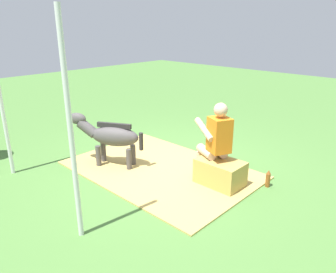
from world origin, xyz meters
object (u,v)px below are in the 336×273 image
at_px(tent_pole_left, 71,132).
at_px(tent_pole_right, 0,98).
at_px(hay_bale, 220,173).
at_px(soda_bottle, 268,179).
at_px(person_seated, 215,140).
at_px(pony_standing, 110,136).

height_order(tent_pole_left, tent_pole_right, same).
relative_size(hay_bale, soda_bottle, 2.52).
relative_size(person_seated, tent_pole_right, 0.51).
distance_m(person_seated, tent_pole_left, 2.29).
bearing_deg(person_seated, pony_standing, 24.29).
bearing_deg(tent_pole_left, hay_bale, -102.35).
xyz_separation_m(pony_standing, tent_pole_right, (0.95, 1.31, 0.72)).
xyz_separation_m(pony_standing, soda_bottle, (-2.35, -1.15, -0.41)).
xyz_separation_m(tent_pole_left, tent_pole_right, (2.27, -0.14, 0.00)).
bearing_deg(hay_bale, pony_standing, 21.20).
relative_size(tent_pole_left, tent_pole_right, 1.00).
relative_size(hay_bale, pony_standing, 0.57).
height_order(pony_standing, tent_pole_left, tent_pole_left).
bearing_deg(hay_bale, person_seated, -17.41).
height_order(hay_bale, pony_standing, pony_standing).
bearing_deg(person_seated, hay_bale, 162.59).
relative_size(hay_bale, person_seated, 0.54).
bearing_deg(soda_bottle, person_seated, 30.04).
relative_size(person_seated, tent_pole_left, 0.51).
height_order(person_seated, pony_standing, person_seated).
bearing_deg(tent_pole_right, pony_standing, -126.07).
bearing_deg(person_seated, tent_pole_left, 81.67).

